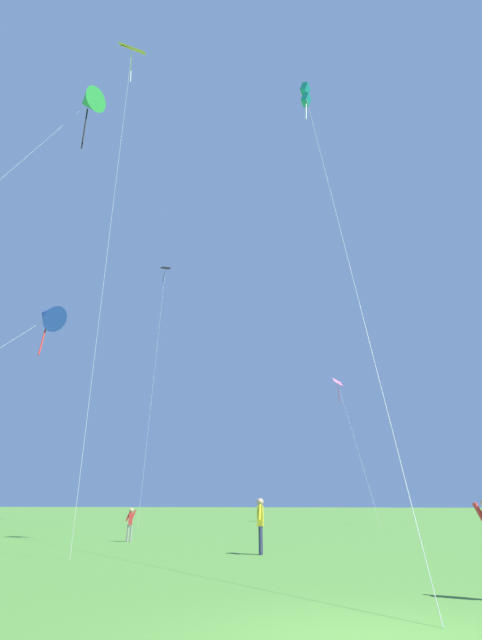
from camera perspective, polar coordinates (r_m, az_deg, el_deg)
kite_teal_box at (r=26.21m, az=8.60°, el=27.23°), size 1.58×10.25×22.50m
kite_blue_delta at (r=19.22m, az=-24.16°, el=0.49°), size 3.55×7.68×9.21m
kite_pink_low at (r=41.57m, az=12.92°, el=-9.04°), size 2.43×8.22×12.52m
kite_yellow_diamond at (r=33.91m, az=-14.37°, el=30.24°), size 4.70×5.97×30.43m
kite_green_small at (r=35.98m, az=-19.51°, el=25.57°), size 3.07×12.96×28.82m
kite_black_large at (r=46.17m, az=-10.22°, el=4.48°), size 3.47×8.22×25.56m
person_far_back at (r=15.21m, az=2.58°, el=-24.96°), size 0.22×0.52×1.62m
person_child_small at (r=20.72m, az=-14.43°, el=-24.40°), size 0.40×0.25×1.29m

